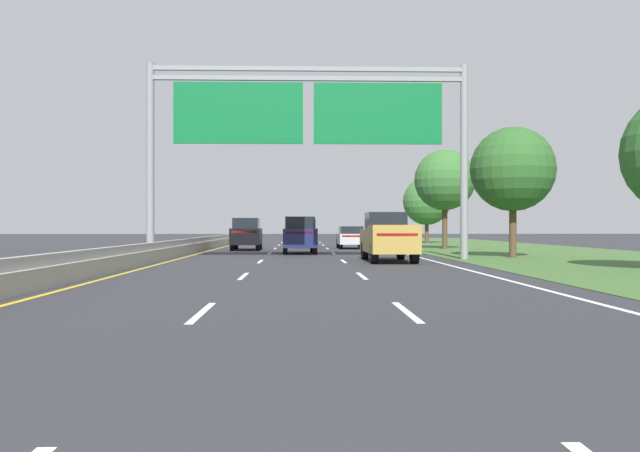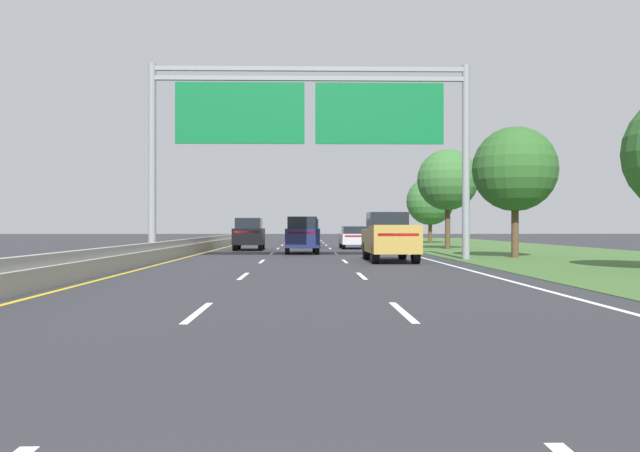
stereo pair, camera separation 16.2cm
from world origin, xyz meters
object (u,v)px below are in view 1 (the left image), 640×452
object	(u,v)px
car_blue_centre_lane_suv	(305,233)
pickup_truck_gold	(388,237)
car_silver_right_lane_sedan	(351,237)
overhead_sign_gantry	(308,121)
car_black_left_lane_suv	(247,233)
car_navy_centre_lane_suv	(299,234)
roadside_tree_far	(445,180)
roadside_tree_mid	(513,169)
roadside_tree_distant	(427,201)

from	to	relation	value
car_blue_centre_lane_suv	pickup_truck_gold	bearing A→B (deg)	-169.21
pickup_truck_gold	car_silver_right_lane_sedan	world-z (taller)	pickup_truck_gold
overhead_sign_gantry	car_black_left_lane_suv	world-z (taller)	overhead_sign_gantry
overhead_sign_gantry	car_silver_right_lane_sedan	xyz separation A→B (m)	(3.19, 16.25, -5.67)
car_navy_centre_lane_suv	roadside_tree_far	bearing A→B (deg)	-54.89
car_black_left_lane_suv	roadside_tree_mid	world-z (taller)	roadside_tree_mid
car_blue_centre_lane_suv	car_silver_right_lane_sedan	size ratio (longest dim) A/B	1.07
roadside_tree_mid	roadside_tree_far	bearing A→B (deg)	92.56
car_blue_centre_lane_suv	car_black_left_lane_suv	size ratio (longest dim) A/B	1.00
roadside_tree_mid	car_silver_right_lane_sedan	bearing A→B (deg)	115.67
roadside_tree_distant	overhead_sign_gantry	bearing A→B (deg)	-109.74
car_blue_centre_lane_suv	car_navy_centre_lane_suv	world-z (taller)	same
overhead_sign_gantry	roadside_tree_distant	size ratio (longest dim) A/B	2.43
overhead_sign_gantry	roadside_tree_mid	xyz separation A→B (m)	(10.18, 1.72, -2.10)
car_navy_centre_lane_suv	roadside_tree_distant	xyz separation A→B (m)	(12.02, 24.82, 2.85)
overhead_sign_gantry	car_navy_centre_lane_suv	bearing A→B (deg)	93.25
pickup_truck_gold	car_silver_right_lane_sedan	distance (m)	17.79
car_blue_centre_lane_suv	car_silver_right_lane_sedan	distance (m)	4.30
pickup_truck_gold	overhead_sign_gantry	bearing A→B (deg)	65.85
pickup_truck_gold	car_silver_right_lane_sedan	size ratio (longest dim) A/B	1.23
car_silver_right_lane_sedan	car_navy_centre_lane_suv	bearing A→B (deg)	156.99
car_blue_centre_lane_suv	roadside_tree_mid	xyz separation A→B (m)	(10.23, -17.34, 3.30)
overhead_sign_gantry	car_black_left_lane_suv	xyz separation A→B (m)	(-3.94, 13.47, -5.39)
car_navy_centre_lane_suv	car_blue_centre_lane_suv	bearing A→B (deg)	-3.11
roadside_tree_mid	pickup_truck_gold	bearing A→B (deg)	-153.89
car_black_left_lane_suv	roadside_tree_distant	world-z (taller)	roadside_tree_distant
overhead_sign_gantry	car_silver_right_lane_sedan	size ratio (longest dim) A/B	3.41
car_blue_centre_lane_suv	roadside_tree_distant	world-z (taller)	roadside_tree_distant
car_silver_right_lane_sedan	overhead_sign_gantry	bearing A→B (deg)	168.33
car_navy_centre_lane_suv	pickup_truck_gold	bearing A→B (deg)	-157.62
pickup_truck_gold	roadside_tree_far	distance (m)	17.88
car_blue_centre_lane_suv	roadside_tree_far	world-z (taller)	roadside_tree_far
car_blue_centre_lane_suv	roadside_tree_far	distance (m)	11.13
car_silver_right_lane_sedan	roadside_tree_mid	xyz separation A→B (m)	(6.98, -14.53, 3.58)
overhead_sign_gantry	car_blue_centre_lane_suv	distance (m)	19.80
car_blue_centre_lane_suv	car_navy_centre_lane_suv	xyz separation A→B (m)	(-0.37, -11.56, 0.00)
car_silver_right_lane_sedan	roadside_tree_far	xyz separation A→B (m)	(6.40, -1.37, 3.94)
car_black_left_lane_suv	roadside_tree_far	bearing A→B (deg)	-84.92
roadside_tree_far	roadside_tree_mid	bearing A→B (deg)	-87.44
roadside_tree_mid	roadside_tree_distant	size ratio (longest dim) A/B	1.05
roadside_tree_distant	car_silver_right_lane_sedan	bearing A→B (deg)	-117.61
roadside_tree_mid	car_navy_centre_lane_suv	bearing A→B (deg)	151.42
roadside_tree_far	roadside_tree_distant	world-z (taller)	roadside_tree_far
pickup_truck_gold	roadside_tree_mid	size ratio (longest dim) A/B	0.83
overhead_sign_gantry	car_silver_right_lane_sedan	bearing A→B (deg)	78.88
overhead_sign_gantry	car_black_left_lane_suv	bearing A→B (deg)	106.30
car_black_left_lane_suv	roadside_tree_distant	size ratio (longest dim) A/B	0.76
car_navy_centre_lane_suv	car_silver_right_lane_sedan	bearing A→B (deg)	-23.74
car_navy_centre_lane_suv	roadside_tree_mid	bearing A→B (deg)	-119.86
car_blue_centre_lane_suv	roadside_tree_mid	size ratio (longest dim) A/B	0.73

